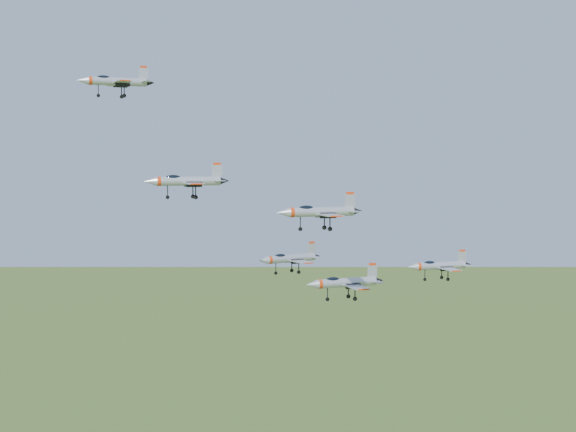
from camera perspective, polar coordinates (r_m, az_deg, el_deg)
jet_lead at (r=131.11m, az=-12.18°, el=9.35°), size 12.38×10.35×3.31m
jet_left_high at (r=126.92m, az=-7.26°, el=2.49°), size 13.46×11.39×3.64m
jet_right_high at (r=108.55m, az=2.22°, el=0.31°), size 12.26×10.37×3.31m
jet_left_low at (r=144.15m, az=0.10°, el=-3.03°), size 13.16×10.80×3.53m
jet_right_low at (r=127.94m, az=4.03°, el=-4.73°), size 13.56×11.37×3.63m
jet_trail at (r=150.15m, az=10.68°, el=-3.48°), size 13.05×11.02×3.52m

